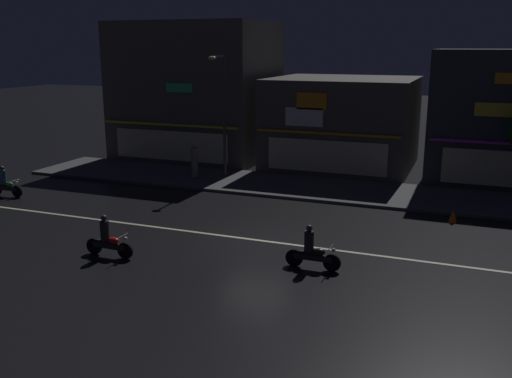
{
  "coord_description": "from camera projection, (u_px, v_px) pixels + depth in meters",
  "views": [
    {
      "loc": [
        7.52,
        -19.21,
        7.24
      ],
      "look_at": [
        -0.82,
        2.32,
        1.4
      ],
      "focal_mm": 39.77,
      "sensor_mm": 36.0,
      "label": 1
    }
  ],
  "objects": [
    {
      "name": "storefront_center_block",
      "position": [
        197.0,
        91.0,
        37.4
      ],
      "size": [
        9.59,
        7.62,
        8.74
      ],
      "color": "#56514C",
      "rests_on": "ground"
    },
    {
      "name": "storefront_right_block",
      "position": [
        343.0,
        123.0,
        34.57
      ],
      "size": [
        8.42,
        8.04,
        5.39
      ],
      "color": "#56514C",
      "rests_on": "ground"
    },
    {
      "name": "ground_plane",
      "position": [
        254.0,
        240.0,
        21.78
      ],
      "size": [
        140.0,
        140.0,
        0.0
      ],
      "primitive_type": "plane",
      "color": "black"
    },
    {
      "name": "pedestrian_on_sidewalk",
      "position": [
        195.0,
        161.0,
        31.48
      ],
      "size": [
        0.37,
        0.37,
        1.87
      ],
      "rotation": [
        0.0,
        0.0,
        6.08
      ],
      "color": "gray",
      "rests_on": "sidewalk_far"
    },
    {
      "name": "streetlamp_west",
      "position": [
        222.0,
        105.0,
        30.73
      ],
      "size": [
        0.44,
        1.64,
        6.68
      ],
      "color": "#47494C",
      "rests_on": "sidewalk_far"
    },
    {
      "name": "motorcycle_opposite_lane",
      "position": [
        108.0,
        239.0,
        19.94
      ],
      "size": [
        1.9,
        0.6,
        1.52
      ],
      "rotation": [
        0.0,
        0.0,
        3.02
      ],
      "color": "black",
      "rests_on": "ground"
    },
    {
      "name": "lane_divider_stripe",
      "position": [
        254.0,
        240.0,
        21.78
      ],
      "size": [
        31.01,
        0.16,
        0.01
      ],
      "primitive_type": "cube",
      "color": "beige",
      "rests_on": "ground"
    },
    {
      "name": "sidewalk_far",
      "position": [
        314.0,
        188.0,
        29.46
      ],
      "size": [
        32.64,
        4.85,
        0.14
      ],
      "primitive_type": "cube",
      "color": "#4C4C4F",
      "rests_on": "ground"
    },
    {
      "name": "motorcycle_following",
      "position": [
        5.0,
        184.0,
        28.0
      ],
      "size": [
        1.9,
        0.6,
        1.52
      ],
      "rotation": [
        0.0,
        0.0,
        0.15
      ],
      "color": "black",
      "rests_on": "ground"
    },
    {
      "name": "traffic_cone",
      "position": [
        453.0,
        216.0,
        23.86
      ],
      "size": [
        0.36,
        0.36,
        0.55
      ],
      "primitive_type": "cone",
      "color": "orange",
      "rests_on": "ground"
    },
    {
      "name": "motorcycle_lead",
      "position": [
        312.0,
        251.0,
        18.84
      ],
      "size": [
        1.9,
        0.6,
        1.52
      ],
      "rotation": [
        0.0,
        0.0,
        3.16
      ],
      "color": "black",
      "rests_on": "ground"
    }
  ]
}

